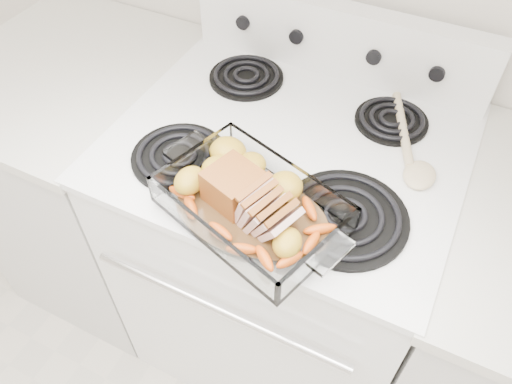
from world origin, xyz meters
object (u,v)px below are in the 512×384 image
at_px(counter_left, 101,182).
at_px(pork_roast, 242,197).
at_px(baking_dish, 251,209).
at_px(electric_range, 282,253).

distance_m(counter_left, pork_roast, 0.88).
relative_size(counter_left, baking_dish, 2.73).
bearing_deg(electric_range, counter_left, -179.90).
xyz_separation_m(electric_range, baking_dish, (0.03, -0.24, 0.48)).
relative_size(electric_range, counter_left, 1.20).
height_order(electric_range, baking_dish, electric_range).
bearing_deg(pork_roast, counter_left, 168.77).
relative_size(electric_range, baking_dish, 3.27).
xyz_separation_m(counter_left, baking_dish, (0.69, -0.24, 0.50)).
bearing_deg(baking_dish, electric_range, 113.77).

